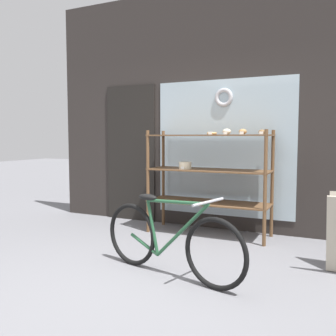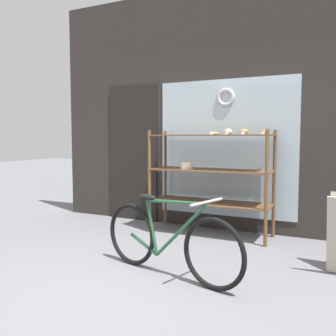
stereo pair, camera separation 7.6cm
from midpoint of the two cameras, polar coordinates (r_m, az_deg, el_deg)
name	(u,v)px [view 2 (the right image)]	position (r m, az deg, el deg)	size (l,w,h in m)	color
ground_plane	(119,286)	(3.46, -6.84, -17.43)	(30.00, 30.00, 0.00)	slate
storefront_facade	(211,112)	(5.41, 6.95, 8.49)	(5.10, 0.13, 3.41)	#2D2826
display_case	(210,170)	(4.99, 6.86, -0.34)	(1.62, 0.52, 1.41)	brown
bicycle	(168,240)	(3.56, 0.63, -10.94)	(1.59, 0.55, 0.76)	black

